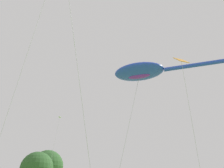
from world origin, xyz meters
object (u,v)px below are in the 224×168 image
Objects in this scene: small_kite_diamond_red at (59,121)px; tree_broad_distant at (47,167)px; small_kite_box_yellow at (182,66)px; big_show_kite at (141,72)px.

tree_broad_distant is (10.76, 25.84, -3.00)m from small_kite_diamond_red.
tree_broad_distant is at bearing 174.75° from small_kite_box_yellow.
small_kite_diamond_red reaches higher than small_kite_box_yellow.
big_show_kite is 42.49m from tree_broad_distant.
small_kite_diamond_red is 0.99× the size of tree_broad_distant.
big_show_kite is 1.13× the size of small_kite_box_yellow.
tree_broad_distant is (10.62, 40.94, -4.07)m from big_show_kite.
small_kite_box_yellow is (-0.42, -19.53, -0.58)m from small_kite_diamond_red.
tree_broad_distant is at bearing 4.19° from small_kite_diamond_red.
tree_broad_distant reaches higher than small_kite_box_yellow.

